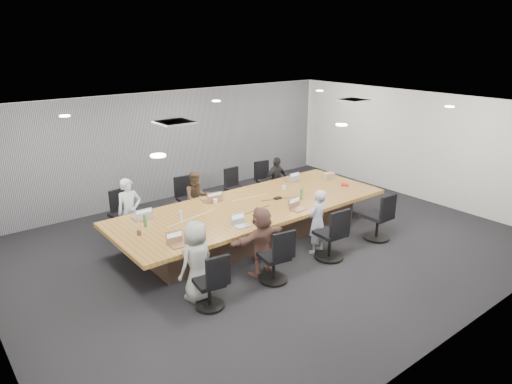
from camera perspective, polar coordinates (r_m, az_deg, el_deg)
floor at (r=9.54m, az=1.50°, el=-6.60°), size 10.00×8.00×0.00m
ceiling at (r=8.71m, az=1.65°, el=10.28°), size 10.00×8.00×0.00m
wall_back at (r=12.26m, az=-10.52°, el=5.83°), size 10.00×0.00×2.80m
wall_front at (r=6.67m, az=24.24°, el=-6.77°), size 10.00×0.00×2.80m
wall_right at (r=12.71m, az=19.27°, el=5.55°), size 0.00×8.00×2.80m
curtain at (r=12.19m, az=-10.34°, el=5.77°), size 9.80×0.04×2.80m
conference_table at (r=9.73m, az=-0.36°, el=-3.47°), size 6.00×2.20×0.74m
chair_0 at (r=10.12m, az=-16.18°, el=-3.22°), size 0.64×0.64×0.85m
chair_1 at (r=10.76m, az=-8.30°, el=-1.33°), size 0.61×0.61×0.84m
chair_2 at (r=11.45m, az=-2.47°, el=-0.06°), size 0.53×0.53×0.78m
chair_3 at (r=12.04m, az=1.43°, el=0.94°), size 0.60×0.60×0.79m
chair_4 at (r=7.36m, az=-5.88°, el=-11.69°), size 0.57×0.57×0.74m
chair_5 at (r=8.04m, az=2.24°, el=-8.55°), size 0.62×0.62×0.80m
chair_6 at (r=8.91m, az=9.22°, el=-5.63°), size 0.64×0.64×0.88m
chair_7 at (r=9.97m, az=14.98°, el=-3.40°), size 0.58×0.58×0.86m
person_0 at (r=9.72m, az=-15.53°, el=-2.35°), size 0.53×0.37×1.39m
laptop_0 at (r=9.22m, az=-14.20°, el=-3.04°), size 0.34×0.24×0.02m
person_1 at (r=10.40m, az=-7.38°, el=-0.78°), size 0.71×0.60×1.26m
laptop_1 at (r=9.92m, az=-5.77°, el=-0.97°), size 0.38×0.29×0.02m
person_3 at (r=11.72m, az=2.53°, el=1.49°), size 0.71×0.30×1.21m
laptop_3 at (r=11.28m, az=4.36°, el=1.54°), size 0.30×0.21×0.02m
person_4 at (r=7.48m, az=-7.42°, el=-8.53°), size 0.75×0.58×1.36m
laptop_4 at (r=7.88m, az=-9.52°, el=-6.58°), size 0.32×0.24×0.02m
person_5 at (r=8.17m, az=0.67°, el=-6.14°), size 1.21×0.42×1.29m
laptop_5 at (r=8.53m, az=-1.66°, el=-4.27°), size 0.29×0.21×0.02m
person_6 at (r=9.05m, az=7.67°, el=-3.68°), size 0.51×0.37×1.31m
laptop_6 at (r=9.37m, az=5.30°, el=-2.16°), size 0.36×0.27×0.02m
bottle_green_left at (r=8.72m, az=-13.69°, el=-3.49°), size 0.08×0.08×0.24m
bottle_green_right at (r=9.96m, az=5.69°, el=-0.25°), size 0.08×0.08×0.23m
bottle_clear at (r=8.86m, az=-9.35°, el=-2.95°), size 0.07×0.07×0.21m
cup_white_far at (r=9.66m, az=-5.11°, el=-1.21°), size 0.10×0.10×0.11m
cup_white_near at (r=10.53m, az=3.51°, el=0.53°), size 0.09×0.09×0.10m
mug_brown at (r=8.41m, az=-14.41°, el=-4.93°), size 0.11×0.11×0.10m
mic_left at (r=8.73m, az=-2.49°, el=-3.68°), size 0.17×0.14×0.03m
mic_right at (r=9.97m, az=2.73°, el=-0.76°), size 0.17×0.12×0.03m
stapler at (r=8.95m, az=0.77°, el=-2.96°), size 0.17×0.07×0.06m
canvas_bag at (r=11.49m, az=9.04°, el=2.02°), size 0.30×0.20×0.15m
snack_packet at (r=11.03m, az=11.03°, el=0.89°), size 0.20×0.21×0.04m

